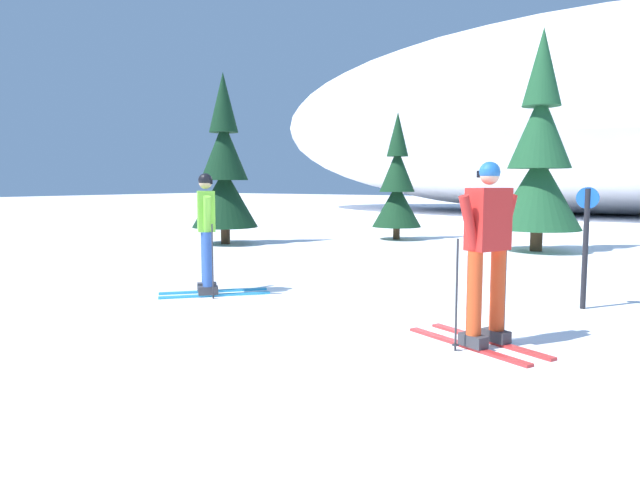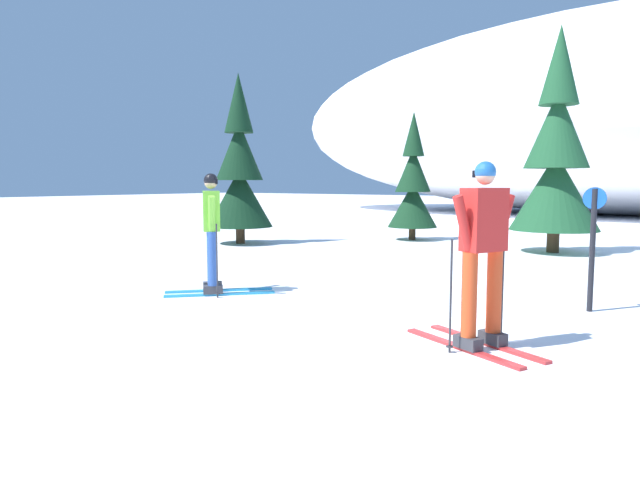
{
  "view_description": "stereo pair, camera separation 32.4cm",
  "coord_description": "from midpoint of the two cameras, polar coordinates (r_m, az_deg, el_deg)",
  "views": [
    {
      "loc": [
        3.79,
        -5.51,
        1.66
      ],
      "look_at": [
        -0.02,
        0.4,
        0.95
      ],
      "focal_mm": 32.27,
      "sensor_mm": 36.0,
      "label": 1
    },
    {
      "loc": [
        4.06,
        -5.33,
        1.66
      ],
      "look_at": [
        -0.02,
        0.4,
        0.95
      ],
      "focal_mm": 32.27,
      "sensor_mm": 36.0,
      "label": 2
    }
  ],
  "objects": [
    {
      "name": "skier_red_jacket",
      "position": [
        5.91,
        14.72,
        -0.9
      ],
      "size": [
        1.6,
        1.04,
        1.86
      ],
      "color": "red",
      "rests_on": "ground"
    },
    {
      "name": "ground_plane",
      "position": [
        6.9,
        -3.04,
        -8.18
      ],
      "size": [
        120.0,
        120.0,
        0.0
      ],
      "primitive_type": "plane",
      "color": "white"
    },
    {
      "name": "pine_tree_center_left",
      "position": [
        16.74,
        7.1,
        5.28
      ],
      "size": [
        1.41,
        1.41,
        3.66
      ],
      "color": "#47301E",
      "rests_on": "ground"
    },
    {
      "name": "snow_ridge_background",
      "position": [
        33.32,
        26.28,
        11.01
      ],
      "size": [
        37.57,
        18.35,
        10.08
      ],
      "primitive_type": "ellipsoid",
      "color": "white",
      "rests_on": "ground"
    },
    {
      "name": "skier_lime_jacket",
      "position": [
        8.62,
        -12.21,
        0.83
      ],
      "size": [
        1.4,
        1.46,
        1.79
      ],
      "color": "#2893CC",
      "rests_on": "ground"
    },
    {
      "name": "trail_marker_post",
      "position": [
        8.17,
        23.83,
        -0.06
      ],
      "size": [
        0.28,
        0.07,
        1.6
      ],
      "color": "black",
      "rests_on": "ground"
    },
    {
      "name": "pine_tree_center_right",
      "position": [
        14.67,
        20.32,
        7.52
      ],
      "size": [
        2.03,
        2.03,
        5.26
      ],
      "color": "#47301E",
      "rests_on": "ground"
    },
    {
      "name": "pine_tree_far_left",
      "position": [
        15.63,
        -10.05,
        6.55
      ],
      "size": [
        1.75,
        1.75,
        4.54
      ],
      "color": "#47301E",
      "rests_on": "ground"
    }
  ]
}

